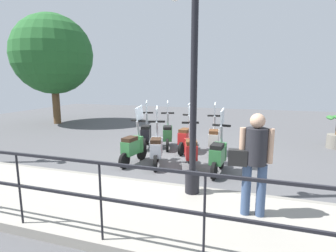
{
  "coord_description": "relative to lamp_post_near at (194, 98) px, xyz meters",
  "views": [
    {
      "loc": [
        -6.92,
        -1.77,
        2.22
      ],
      "look_at": [
        0.2,
        0.5,
        0.9
      ],
      "focal_mm": 28.0,
      "sensor_mm": 36.0,
      "label": 1
    }
  ],
  "objects": [
    {
      "name": "scooter_near_2",
      "position": [
        1.65,
        1.32,
        -1.42
      ],
      "size": [
        1.2,
        0.54,
        1.54
      ],
      "rotation": [
        0.0,
        0.0,
        0.29
      ],
      "color": "black",
      "rests_on": "ground_plane"
    },
    {
      "name": "scooter_far_0",
      "position": [
        3.25,
        0.06,
        -1.42
      ],
      "size": [
        1.23,
        0.44,
        1.54
      ],
      "rotation": [
        0.0,
        0.0,
        0.1
      ],
      "color": "black",
      "rests_on": "ground_plane"
    },
    {
      "name": "promenade_walkway",
      "position": [
        -0.75,
        0.8,
        -1.83
      ],
      "size": [
        2.2,
        20.0,
        0.15
      ],
      "color": "gray",
      "rests_on": "ground_plane"
    },
    {
      "name": "scooter_far_2",
      "position": [
        3.45,
        1.59,
        -1.42
      ],
      "size": [
        1.2,
        0.54,
        1.54
      ],
      "rotation": [
        0.0,
        0.0,
        0.3
      ],
      "color": "black",
      "rests_on": "ground_plane"
    },
    {
      "name": "ground_plane",
      "position": [
        2.4,
        0.8,
        -1.9
      ],
      "size": [
        28.0,
        28.0,
        0.0
      ],
      "primitive_type": "plane",
      "color": "#4C4C4F"
    },
    {
      "name": "scooter_far_3",
      "position": [
        3.33,
        2.3,
        -1.42
      ],
      "size": [
        1.2,
        0.53,
        1.54
      ],
      "rotation": [
        0.0,
        0.0,
        0.28
      ],
      "color": "black",
      "rests_on": "ground_plane"
    },
    {
      "name": "scooter_far_1",
      "position": [
        3.18,
        0.89,
        -1.42
      ],
      "size": [
        1.23,
        0.44,
        1.54
      ],
      "rotation": [
        0.0,
        0.0,
        -0.12
      ],
      "color": "black",
      "rests_on": "ground_plane"
    },
    {
      "name": "scooter_near_1",
      "position": [
        1.75,
        0.42,
        -1.42
      ],
      "size": [
        1.2,
        0.55,
        1.54
      ],
      "rotation": [
        0.0,
        0.0,
        0.3
      ],
      "color": "black",
      "rests_on": "ground_plane"
    },
    {
      "name": "pedestrian_with_bag",
      "position": [
        -0.53,
        -1.05,
        -0.83
      ],
      "size": [
        0.34,
        0.65,
        1.59
      ],
      "rotation": [
        0.0,
        0.0,
        0.06
      ],
      "color": "#384C70",
      "rests_on": "promenade_walkway"
    },
    {
      "name": "scooter_near_0",
      "position": [
        1.56,
        -0.29,
        -1.42
      ],
      "size": [
        1.23,
        0.44,
        1.54
      ],
      "rotation": [
        0.0,
        0.0,
        -0.09
      ],
      "color": "black",
      "rests_on": "ground_plane"
    },
    {
      "name": "fence_railing",
      "position": [
        -1.8,
        0.8,
        -1.01
      ],
      "size": [
        0.04,
        16.03,
        1.07
      ],
      "color": "black",
      "rests_on": "promenade_walkway"
    },
    {
      "name": "lamp_post_near",
      "position": [
        0.0,
        0.0,
        0.0
      ],
      "size": [
        0.26,
        0.9,
        3.99
      ],
      "color": "black",
      "rests_on": "promenade_walkway"
    },
    {
      "name": "tree_large",
      "position": [
        6.46,
        8.53,
        1.54
      ],
      "size": [
        3.89,
        3.89,
        5.4
      ],
      "color": "brown",
      "rests_on": "ground_plane"
    },
    {
      "name": "scooter_near_3",
      "position": [
        1.61,
        1.96,
        -1.42
      ],
      "size": [
        1.23,
        0.46,
        1.54
      ],
      "rotation": [
        0.0,
        0.0,
        -0.15
      ],
      "color": "black",
      "rests_on": "ground_plane"
    }
  ]
}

